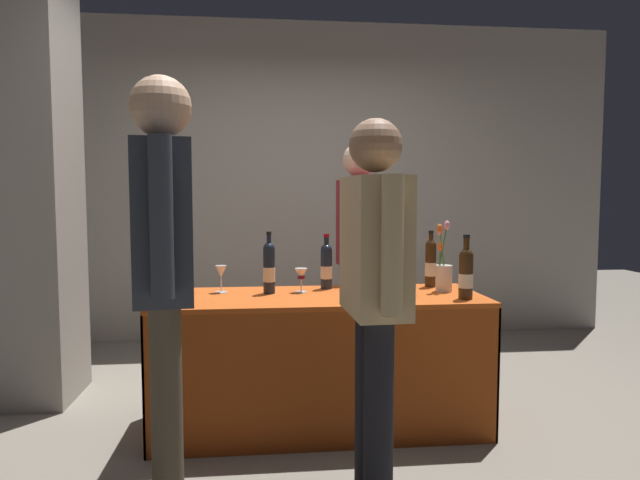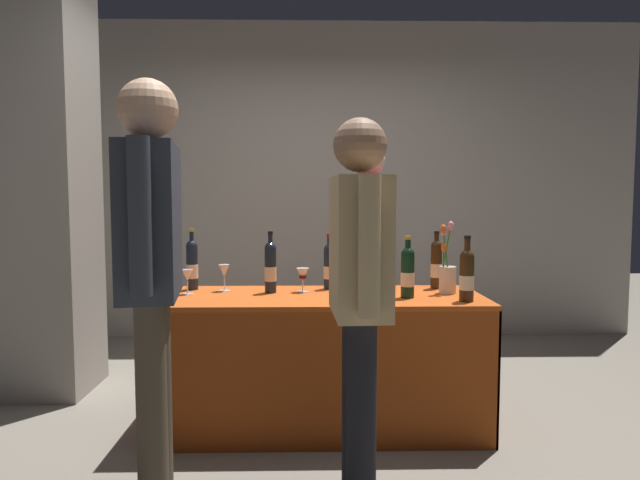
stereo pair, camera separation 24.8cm
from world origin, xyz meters
TOP-DOWN VIEW (x-y plane):
  - ground_plane at (0.00, 0.00)m, footprint 12.00×12.00m
  - back_partition at (0.00, 2.03)m, footprint 5.76×0.12m
  - concrete_pillar at (-1.75, 0.59)m, footprint 0.55×0.55m
  - tasting_table at (0.00, 0.00)m, footprint 1.76×0.65m
  - featured_wine_bottle at (-0.27, 0.08)m, footprint 0.07×0.07m
  - display_bottle_0 at (0.68, 0.21)m, footprint 0.07×0.07m
  - display_bottle_1 at (0.74, -0.19)m, footprint 0.07×0.07m
  - display_bottle_2 at (0.06, 0.21)m, footprint 0.07×0.07m
  - display_bottle_3 at (-0.73, 0.20)m, footprint 0.07×0.07m
  - display_bottle_4 at (0.46, -0.08)m, footprint 0.07×0.07m
  - wine_glass_near_vendor at (-0.73, 0.04)m, footprint 0.07×0.07m
  - wine_glass_mid at (-0.54, 0.14)m, footprint 0.07×0.07m
  - wine_glass_near_taster at (-0.09, 0.11)m, footprint 0.07×0.07m
  - flower_vase at (0.70, 0.04)m, footprint 0.09×0.09m
  - vendor_presenter at (0.32, 0.59)m, footprint 0.25×0.59m
  - taster_foreground_right at (0.14, -0.76)m, footprint 0.23×0.58m
  - taster_foreground_left at (-0.69, -0.74)m, footprint 0.28×0.63m

SIDE VIEW (x-z plane):
  - ground_plane at x=0.00m, z-range 0.00..0.00m
  - tasting_table at x=0.00m, z-range 0.14..0.86m
  - wine_glass_near_taster at x=-0.09m, z-range 0.75..0.89m
  - wine_glass_near_vendor at x=-0.73m, z-range 0.76..0.89m
  - wine_glass_mid at x=-0.54m, z-range 0.76..0.91m
  - flower_vase at x=0.70m, z-range 0.64..1.04m
  - display_bottle_2 at x=0.06m, z-range 0.70..1.02m
  - display_bottle_4 at x=0.46m, z-range 0.70..1.03m
  - display_bottle_1 at x=0.74m, z-range 0.70..1.03m
  - display_bottle_0 at x=0.68m, z-range 0.70..1.04m
  - featured_wine_bottle at x=-0.27m, z-range 0.70..1.04m
  - display_bottle_3 at x=-0.73m, z-range 0.70..1.05m
  - taster_foreground_right at x=0.14m, z-range 0.15..1.72m
  - vendor_presenter at x=0.32m, z-range 0.16..1.77m
  - taster_foreground_left at x=-0.69m, z-range 0.19..1.90m
  - back_partition at x=0.00m, z-range 0.00..2.80m
  - concrete_pillar at x=-1.75m, z-range 0.00..2.85m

